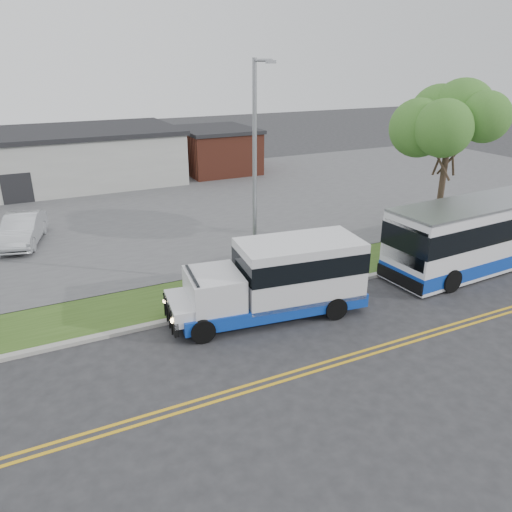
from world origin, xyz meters
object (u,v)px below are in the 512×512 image
tree_east (450,130)px  transit_bus (493,231)px  parked_car_a (22,229)px  shuttle_bus (281,277)px  streetlight_near (255,171)px

tree_east → transit_bus: tree_east is taller
tree_east → parked_car_a: (-20.11, 9.99, -5.30)m
tree_east → transit_bus: 5.49m
tree_east → shuttle_bus: bearing=-164.7°
shuttle_bus → transit_bus: 11.82m
tree_east → streetlight_near: (-11.00, -0.27, -0.97)m
transit_bus → parked_car_a: bearing=144.4°
shuttle_bus → transit_bus: size_ratio=0.65×
transit_bus → parked_car_a: transit_bus is taller
shuttle_bus → transit_bus: (11.82, -0.02, 0.11)m
transit_bus → parked_car_a: size_ratio=2.50×
shuttle_bus → parked_car_a: size_ratio=1.64×
tree_east → streetlight_near: streetlight_near is taller
tree_east → transit_bus: (0.57, -3.09, -4.50)m
streetlight_near → parked_car_a: (-9.11, 10.26, -4.33)m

